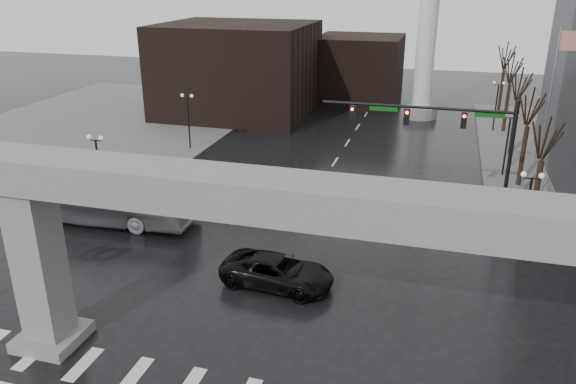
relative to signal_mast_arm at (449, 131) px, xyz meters
name	(u,v)px	position (x,y,z in m)	size (l,w,h in m)	color
ground	(200,370)	(-8.99, -18.80, -5.83)	(160.00, 160.00, 0.00)	black
sidewalk_nw	(117,119)	(-34.99, 17.20, -5.75)	(28.00, 36.00, 0.15)	slate
elevated_guideway	(221,220)	(-7.73, -18.80, 1.05)	(48.00, 2.60, 8.70)	gray
building_far_left	(237,70)	(-22.99, 23.20, -0.83)	(16.00, 14.00, 10.00)	black
building_far_mid	(359,70)	(-10.99, 33.20, -1.83)	(10.00, 10.00, 8.00)	black
signal_mast_arm	(449,131)	(0.00, 0.00, 0.00)	(12.12, 0.43, 8.00)	black
flagpole_assembly	(554,99)	(6.30, 3.20, 1.70)	(2.06, 0.12, 12.00)	silver
lamp_right_0	(528,200)	(4.51, -4.80, -2.36)	(1.22, 0.32, 5.11)	black
lamp_right_1	(508,134)	(4.51, 9.20, -2.36)	(1.22, 0.32, 5.11)	black
lamp_right_2	(497,98)	(4.51, 23.20, -2.36)	(1.22, 0.32, 5.11)	black
lamp_left_0	(98,159)	(-22.49, -4.80, -2.36)	(1.22, 0.32, 5.11)	black
lamp_left_1	(188,112)	(-22.49, 9.20, -2.36)	(1.22, 0.32, 5.11)	black
lamp_left_2	(242,84)	(-22.49, 23.20, -2.36)	(1.22, 0.32, 5.11)	black
tree_right_0	(537,189)	(5.54, -0.78, -3.04)	(1.09, 1.58, 7.50)	black
tree_right_1	(524,150)	(5.54, 7.22, -2.98)	(1.09, 1.61, 7.67)	black
tree_right_2	(514,123)	(5.54, 15.22, -2.91)	(1.10, 1.63, 7.85)	black
tree_right_3	(507,103)	(5.54, 23.22, -2.85)	(1.11, 1.66, 8.02)	black
tree_right_4	(502,88)	(5.54, 31.22, -2.79)	(1.12, 1.69, 8.19)	black
pickup_truck	(277,272)	(-7.86, -11.58, -5.02)	(2.69, 5.82, 1.62)	black
city_bus	(96,194)	(-21.50, -6.81, -4.02)	(3.05, 13.02, 3.63)	#A1A0A5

